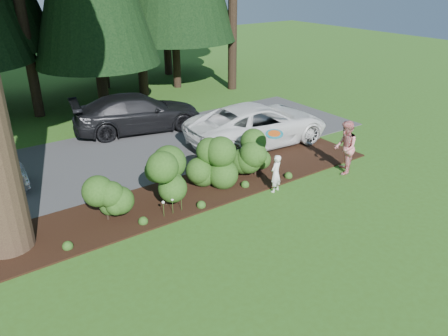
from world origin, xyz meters
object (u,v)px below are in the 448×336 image
Objects in this scene: adult at (345,148)px; frisbee at (274,134)px; car_dark_suv at (138,113)px; car_white_suv at (258,124)px; child at (276,174)px.

frisbee reaches higher than adult.
car_white_suv is at bearing -130.94° from car_dark_suv.
adult reaches higher than child.
car_dark_suv is 2.94× the size of adult.
adult is (0.71, -3.93, 0.09)m from car_white_suv.
car_white_suv reaches higher than car_dark_suv.
adult is (2.95, -0.29, 0.32)m from child.
car_white_suv is 4.16m from frisbee.
frisbee is (1.15, -7.75, 1.07)m from car_dark_suv.
car_dark_suv is (-3.32, 4.36, -0.02)m from car_white_suv.
car_dark_suv is at bearing -100.28° from child.
frisbee is at bearing -124.88° from child.
frisbee is (-2.17, -3.39, 1.05)m from car_white_suv.
child is 2.98m from adult.
car_dark_suv is 9.22m from adult.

